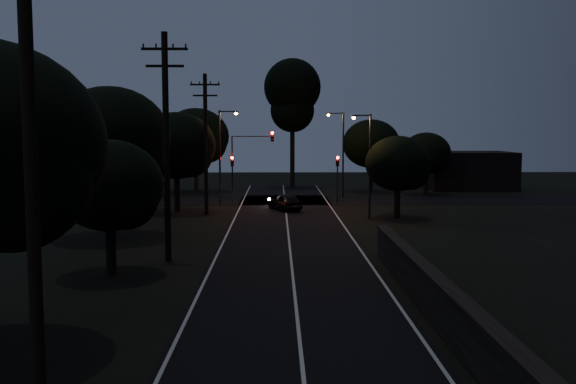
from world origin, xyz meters
name	(u,v)px	position (x,y,z in m)	size (l,w,h in m)	color
ground	(304,379)	(0.00, 0.00, 0.00)	(160.00, 160.00, 0.00)	black
road_surface	(286,216)	(0.00, 31.12, 0.01)	(60.00, 70.00, 0.03)	black
retaining_wall	(553,320)	(7.74, 3.00, 0.62)	(6.93, 26.00, 1.60)	black
utility_pole_near	(30,137)	(-6.00, -2.00, 6.25)	(2.20, 0.30, 12.00)	black
utility_pole_mid	(166,143)	(-6.00, 15.00, 5.74)	(2.20, 0.30, 11.00)	black
utility_pole_far	(206,142)	(-6.00, 32.00, 5.48)	(2.20, 0.30, 10.50)	black
tree_left_b	(112,188)	(-7.83, 11.90, 3.88)	(4.71, 4.71, 5.98)	black
tree_left_c	(114,140)	(-10.25, 21.86, 5.78)	(7.07, 7.07, 8.93)	black
tree_left_d	(179,147)	(-8.28, 33.88, 5.03)	(6.11, 6.11, 7.75)	black
tree_far_nw	(198,138)	(-8.76, 49.86, 5.56)	(6.78, 6.78, 8.59)	black
tree_far_w	(141,144)	(-13.78, 45.88, 5.04)	(6.09, 6.09, 7.76)	black
tree_far_ne	(373,145)	(9.21, 49.88, 4.82)	(5.89, 5.89, 7.45)	black
tree_far_e	(428,154)	(14.17, 46.90, 3.96)	(4.82, 4.82, 6.12)	black
tree_right_a	(400,165)	(8.17, 29.91, 3.86)	(4.69, 4.69, 5.96)	black
tall_pine	(292,95)	(1.00, 55.00, 10.20)	(6.23, 6.23, 14.16)	black
building_left	(94,169)	(-20.00, 52.00, 2.20)	(10.00, 8.00, 4.40)	black
building_right	(468,170)	(20.00, 53.00, 2.00)	(9.00, 7.00, 4.00)	black
signal_left	(232,170)	(-4.60, 39.99, 2.84)	(0.28, 0.35, 4.10)	black
signal_right	(337,170)	(4.60, 39.99, 2.84)	(0.28, 0.35, 4.10)	black
signal_mast	(252,153)	(-2.91, 39.99, 4.34)	(3.70, 0.35, 6.25)	black
streetlight_a	(222,151)	(-5.31, 38.00, 4.64)	(1.66, 0.26, 8.00)	black
streetlight_b	(341,148)	(5.31, 44.00, 4.64)	(1.66, 0.26, 8.00)	black
streetlight_c	(368,158)	(5.83, 30.00, 4.35)	(1.46, 0.26, 7.50)	black
car	(285,202)	(-0.08, 34.73, 0.69)	(1.62, 4.04, 1.38)	black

